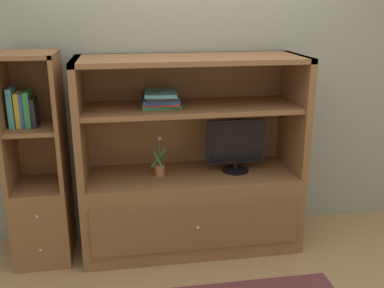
{
  "coord_description": "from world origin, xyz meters",
  "views": [
    {
      "loc": [
        -0.5,
        -2.74,
        1.86
      ],
      "look_at": [
        0.0,
        0.35,
        0.86
      ],
      "focal_mm": 41.27,
      "sensor_mm": 36.0,
      "label": 1
    }
  ],
  "objects_px": {
    "magazine_stack": "(160,99)",
    "upright_book_row": "(23,109)",
    "media_console": "(191,189)",
    "potted_plant": "(160,167)",
    "tv_monitor": "(236,145)",
    "bookshelf_tall": "(41,192)"
  },
  "relations": [
    {
      "from": "potted_plant",
      "to": "bookshelf_tall",
      "type": "distance_m",
      "value": 0.9
    },
    {
      "from": "bookshelf_tall",
      "to": "media_console",
      "type": "bearing_deg",
      "value": -0.12
    },
    {
      "from": "magazine_stack",
      "to": "bookshelf_tall",
      "type": "bearing_deg",
      "value": 179.24
    },
    {
      "from": "bookshelf_tall",
      "to": "upright_book_row",
      "type": "distance_m",
      "value": 0.64
    },
    {
      "from": "upright_book_row",
      "to": "media_console",
      "type": "bearing_deg",
      "value": 0.32
    },
    {
      "from": "upright_book_row",
      "to": "potted_plant",
      "type": "bearing_deg",
      "value": -0.55
    },
    {
      "from": "upright_book_row",
      "to": "tv_monitor",
      "type": "bearing_deg",
      "value": -0.51
    },
    {
      "from": "media_console",
      "to": "tv_monitor",
      "type": "xyz_separation_m",
      "value": [
        0.35,
        -0.02,
        0.35
      ]
    },
    {
      "from": "upright_book_row",
      "to": "magazine_stack",
      "type": "bearing_deg",
      "value": -0.18
    },
    {
      "from": "tv_monitor",
      "to": "potted_plant",
      "type": "distance_m",
      "value": 0.61
    },
    {
      "from": "tv_monitor",
      "to": "bookshelf_tall",
      "type": "relative_size",
      "value": 0.3
    },
    {
      "from": "magazine_stack",
      "to": "bookshelf_tall",
      "type": "distance_m",
      "value": 1.13
    },
    {
      "from": "potted_plant",
      "to": "magazine_stack",
      "type": "height_order",
      "value": "magazine_stack"
    },
    {
      "from": "magazine_stack",
      "to": "upright_book_row",
      "type": "xyz_separation_m",
      "value": [
        -0.96,
        0.0,
        -0.04
      ]
    },
    {
      "from": "media_console",
      "to": "potted_plant",
      "type": "relative_size",
      "value": 5.32
    },
    {
      "from": "magazine_stack",
      "to": "upright_book_row",
      "type": "bearing_deg",
      "value": 179.82
    },
    {
      "from": "tv_monitor",
      "to": "media_console",
      "type": "bearing_deg",
      "value": 176.67
    },
    {
      "from": "potted_plant",
      "to": "bookshelf_tall",
      "type": "bearing_deg",
      "value": 178.84
    },
    {
      "from": "media_console",
      "to": "bookshelf_tall",
      "type": "height_order",
      "value": "bookshelf_tall"
    },
    {
      "from": "media_console",
      "to": "upright_book_row",
      "type": "distance_m",
      "value": 1.37
    },
    {
      "from": "media_console",
      "to": "upright_book_row",
      "type": "bearing_deg",
      "value": -179.68
    },
    {
      "from": "tv_monitor",
      "to": "potted_plant",
      "type": "xyz_separation_m",
      "value": [
        -0.59,
        0.0,
        -0.14
      ]
    }
  ]
}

